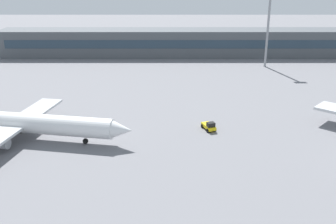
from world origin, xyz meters
The scene contains 5 objects.
ground_plane centered at (0.00, 40.00, 0.00)m, with size 400.00×400.00×0.00m, color slate.
terminal_building centered at (0.00, 107.42, 4.50)m, with size 126.26×12.13×9.00m.
airplane_mid centered at (-30.93, 34.18, 3.03)m, with size 39.97×28.19×9.93m.
baggage_tug_yellow centered at (2.39, 38.31, 0.80)m, with size 2.76×3.90×1.75m.
floodlight_tower_west centered at (24.82, 90.42, 15.64)m, with size 3.20×0.80×27.19m.
Camera 1 is at (-5.35, -31.21, 28.57)m, focal length 42.62 mm.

